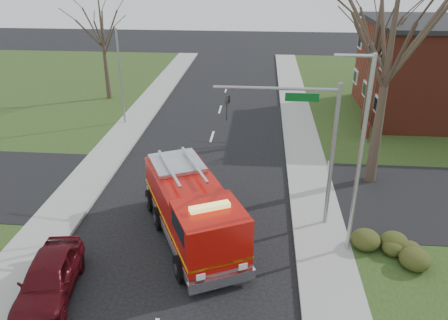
{
  "coord_description": "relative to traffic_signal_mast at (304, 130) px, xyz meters",
  "views": [
    {
      "loc": [
        3.28,
        -16.17,
        11.43
      ],
      "look_at": [
        1.54,
        3.95,
        2.0
      ],
      "focal_mm": 35.0,
      "sensor_mm": 36.0,
      "label": 1
    }
  ],
  "objects": [
    {
      "name": "health_center_sign",
      "position": [
        5.29,
        11.0,
        -3.83
      ],
      "size": [
        0.12,
        2.0,
        1.4
      ],
      "color": "#4C1311",
      "rests_on": "ground"
    },
    {
      "name": "parked_car_maroon",
      "position": [
        -9.41,
        -5.63,
        -3.94
      ],
      "size": [
        2.45,
        4.71,
        1.53
      ],
      "primitive_type": "imported",
      "rotation": [
        0.0,
        0.0,
        0.15
      ],
      "color": "#430A10",
      "rests_on": "ground"
    },
    {
      "name": "fire_engine",
      "position": [
        -4.68,
        -1.63,
        -3.32
      ],
      "size": [
        5.56,
        7.95,
        3.05
      ],
      "rotation": [
        0.0,
        0.0,
        0.44
      ],
      "color": "#B00E08",
      "rests_on": "ground"
    },
    {
      "name": "ground",
      "position": [
        -5.21,
        -1.5,
        -4.71
      ],
      "size": [
        120.0,
        120.0,
        0.0
      ],
      "primitive_type": "plane",
      "color": "black",
      "rests_on": "ground"
    },
    {
      "name": "traffic_signal_mast",
      "position": [
        0.0,
        0.0,
        0.0
      ],
      "size": [
        5.29,
        0.18,
        6.8
      ],
      "color": "gray",
      "rests_on": "ground"
    },
    {
      "name": "sidewalk_left",
      "position": [
        -11.41,
        -1.5,
        -4.63
      ],
      "size": [
        2.4,
        80.0,
        0.15
      ],
      "primitive_type": "cube",
      "color": "gray",
      "rests_on": "ground"
    },
    {
      "name": "streetlight_pole",
      "position": [
        1.93,
        -2.0,
        -0.16
      ],
      "size": [
        1.48,
        0.16,
        8.4
      ],
      "color": "#B7BABF",
      "rests_on": "ground"
    },
    {
      "name": "bare_tree_left",
      "position": [
        -15.21,
        18.5,
        0.86
      ],
      "size": [
        4.5,
        4.5,
        9.0
      ],
      "color": "#32261D",
      "rests_on": "ground"
    },
    {
      "name": "hedge_corner",
      "position": [
        3.79,
        -2.5,
        -4.13
      ],
      "size": [
        2.8,
        2.0,
        0.9
      ],
      "primitive_type": "ellipsoid",
      "color": "#2B3413",
      "rests_on": "lawn_right"
    },
    {
      "name": "bare_tree_near",
      "position": [
        4.29,
        4.5,
        2.71
      ],
      "size": [
        6.0,
        6.0,
        12.0
      ],
      "color": "#32261D",
      "rests_on": "ground"
    },
    {
      "name": "bare_tree_far",
      "position": [
        5.79,
        13.5,
        1.78
      ],
      "size": [
        5.25,
        5.25,
        10.5
      ],
      "color": "#32261D",
      "rests_on": "ground"
    },
    {
      "name": "sidewalk_right",
      "position": [
        0.99,
        -1.5,
        -4.63
      ],
      "size": [
        2.4,
        80.0,
        0.15
      ],
      "primitive_type": "cube",
      "color": "gray",
      "rests_on": "ground"
    },
    {
      "name": "utility_pole_far",
      "position": [
        -12.01,
        12.5,
        -1.21
      ],
      "size": [
        0.14,
        0.14,
        7.0
      ],
      "primitive_type": "cylinder",
      "color": "gray",
      "rests_on": "ground"
    }
  ]
}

